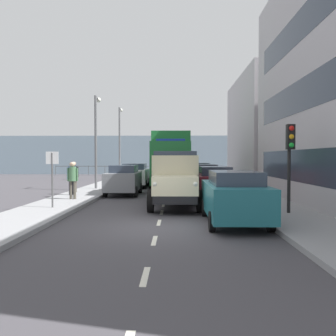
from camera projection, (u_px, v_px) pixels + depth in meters
name	position (u px, v px, depth m)	size (l,w,h in m)	color
ground_plane	(167.00, 191.00, 23.21)	(80.00, 80.00, 0.00)	#423F44
sidewalk_left	(240.00, 190.00, 23.11)	(2.45, 42.47, 0.15)	gray
sidewalk_right	(95.00, 190.00, 23.30)	(2.45, 42.47, 0.15)	gray
road_centreline_markings	(167.00, 193.00, 21.94)	(0.12, 37.04, 0.01)	silver
building_far_block	(286.00, 130.00, 30.92)	(8.11, 12.76, 8.93)	#B7B2B7
sea_horizon	(172.00, 155.00, 47.36)	(80.00, 0.80, 5.00)	gray
seawall_railing	(171.00, 168.00, 43.80)	(28.08, 0.08, 1.20)	#4C5156
truck_vintage_cream	(175.00, 180.00, 15.59)	(2.17, 5.64, 2.43)	black
lorry_cargo_green	(171.00, 159.00, 24.91)	(2.58, 8.20, 3.87)	#1E7033
car_teal_kerbside_near	(234.00, 196.00, 11.91)	(1.88, 4.51, 1.72)	#1E6670
car_maroon_kerbside_1	(214.00, 183.00, 17.98)	(1.83, 4.28, 1.72)	maroon
car_red_kerbside_2	(205.00, 177.00, 23.90)	(1.81, 4.55, 1.72)	#B21E1E
car_black_kerbside_3	(199.00, 173.00, 30.00)	(1.93, 4.34, 1.72)	black
car_grey_oppositeside_0	(124.00, 179.00, 21.06)	(1.83, 3.99, 1.72)	slate
car_white_oppositeside_1	(135.00, 175.00, 26.59)	(1.98, 4.11, 1.72)	white
pedestrian_in_dark_coat	(73.00, 177.00, 17.63)	(0.53, 0.34, 1.80)	#4C473D
pedestrian_with_bag	(72.00, 176.00, 19.62)	(0.53, 0.34, 1.76)	black
pedestrian_by_lamp	(74.00, 174.00, 21.15)	(0.53, 0.34, 1.77)	#4C473D
traffic_light_near	(290.00, 149.00, 13.08)	(0.28, 0.41, 3.20)	black
lamp_post_promenade	(96.00, 133.00, 23.86)	(0.32, 1.14, 6.05)	#59595B
lamp_post_far	(120.00, 137.00, 34.13)	(0.32, 1.14, 6.70)	#59595B
street_sign	(52.00, 169.00, 14.65)	(0.50, 0.07, 2.25)	#4C4C4C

